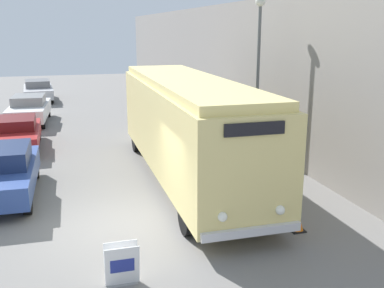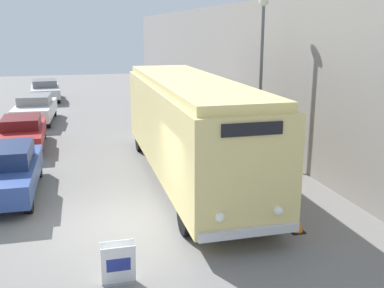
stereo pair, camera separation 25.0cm
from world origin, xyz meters
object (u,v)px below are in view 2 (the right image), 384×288
at_px(parked_car_near, 6,171).
at_px(parked_car_mid, 22,132).
at_px(traffic_cone, 297,223).
at_px(sign_board, 118,264).
at_px(parked_car_distant, 45,90).
at_px(vintage_bus, 189,124).
at_px(parked_car_far, 35,108).
at_px(streetlamp, 262,56).

distance_m(parked_car_near, parked_car_mid, 5.79).
distance_m(parked_car_near, traffic_cone, 8.71).
height_order(sign_board, traffic_cone, sign_board).
distance_m(parked_car_near, parked_car_distant, 19.24).
xyz_separation_m(vintage_bus, parked_car_far, (-5.73, 11.30, -1.14)).
xyz_separation_m(vintage_bus, parked_car_near, (-5.75, -0.03, -1.13)).
relative_size(parked_car_mid, parked_car_far, 0.93).
distance_m(vintage_bus, sign_board, 6.72).
height_order(parked_car_near, traffic_cone, parked_car_near).
relative_size(parked_car_far, parked_car_distant, 0.98).
relative_size(vintage_bus, parked_car_mid, 2.51).
xyz_separation_m(streetlamp, parked_car_distant, (-8.76, 17.72, -3.22)).
bearing_deg(traffic_cone, sign_board, -164.80).
distance_m(vintage_bus, parked_car_distant, 20.05).
height_order(vintage_bus, parked_car_near, vintage_bus).
height_order(parked_car_distant, traffic_cone, parked_car_distant).
bearing_deg(streetlamp, traffic_cone, -103.70).
relative_size(vintage_bus, sign_board, 12.73).
bearing_deg(parked_car_mid, streetlamp, -26.19).
height_order(parked_car_near, parked_car_distant, parked_car_near).
bearing_deg(parked_car_mid, vintage_bus, -45.21).
relative_size(parked_car_near, parked_car_far, 0.96).
distance_m(parked_car_far, parked_car_distant, 7.90).
bearing_deg(streetlamp, parked_car_near, -170.29).
relative_size(vintage_bus, streetlamp, 1.81).
xyz_separation_m(streetlamp, parked_car_mid, (-8.99, 4.27, -3.28)).
distance_m(sign_board, parked_car_far, 17.39).
height_order(parked_car_near, parked_car_mid, parked_car_near).
xyz_separation_m(vintage_bus, parked_car_distant, (-5.64, 19.21, -1.16)).
relative_size(parked_car_near, parked_car_distant, 0.95).
distance_m(streetlamp, parked_car_near, 9.55).
height_order(streetlamp, parked_car_far, streetlamp).
xyz_separation_m(streetlamp, parked_car_far, (-8.86, 9.82, -3.20)).
relative_size(streetlamp, parked_car_near, 1.33).
distance_m(vintage_bus, parked_car_mid, 8.31).
bearing_deg(parked_car_distant, vintage_bus, -77.59).
bearing_deg(parked_car_near, parked_car_far, 90.70).
relative_size(vintage_bus, parked_car_far, 2.33).
bearing_deg(parked_car_near, traffic_cone, -31.05).
relative_size(parked_car_distant, traffic_cone, 9.96).
bearing_deg(vintage_bus, streetlamp, 25.41).
height_order(sign_board, parked_car_distant, parked_car_distant).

